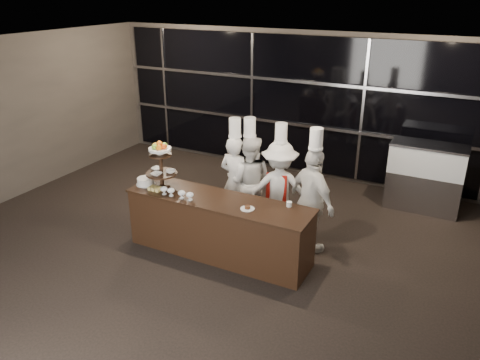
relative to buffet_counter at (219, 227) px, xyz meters
The scene contains 14 objects.
room 1.61m from the buffet_counter, 92.63° to the right, with size 10.00×10.00×10.00m.
window_wall 3.85m from the buffet_counter, 90.88° to the left, with size 8.60×0.10×2.80m.
buffet_counter is the anchor object (origin of this frame).
display_stand 1.33m from the buffet_counter, behind, with size 0.48×0.48×0.74m.
compotes 0.82m from the buffet_counter, 159.26° to the right, with size 0.57×0.11×0.12m.
layer_cake 1.38m from the buffet_counter, behind, with size 0.30×0.30×0.11m.
pastry_squares 1.13m from the buffet_counter, behind, with size 0.20×0.13×0.05m.
small_plate 0.71m from the buffet_counter, 10.79° to the right, with size 0.20×0.20×0.05m.
chef_cup 1.15m from the buffet_counter, 13.95° to the left, with size 0.08×0.08×0.07m, color white.
display_case 3.97m from the buffet_counter, 50.76° to the left, with size 1.29×0.56×1.24m.
chef_a 1.05m from the buffet_counter, 103.64° to the left, with size 0.62×0.45×1.87m.
chef_b 1.13m from the buffet_counter, 91.51° to the left, with size 0.90×0.79×1.88m.
chef_c 1.21m from the buffet_counter, 63.40° to the left, with size 1.16×0.92×1.87m.
chef_d 1.45m from the buffet_counter, 32.50° to the left, with size 1.03×0.89×1.96m.
Camera 1 is at (3.18, -4.11, 3.80)m, focal length 35.00 mm.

